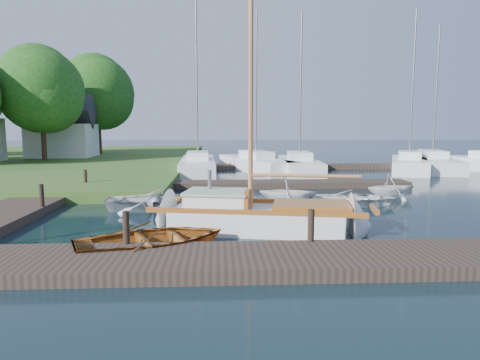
{
  "coord_description": "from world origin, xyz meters",
  "views": [
    {
      "loc": [
        -0.76,
        -15.18,
        3.13
      ],
      "look_at": [
        0.0,
        0.0,
        1.2
      ],
      "focal_mm": 32.0,
      "sensor_mm": 36.0,
      "label": 1
    }
  ],
  "objects_px": {
    "mooring_post_1": "(126,227)",
    "tree_3": "(41,90)",
    "dinghy": "(153,235)",
    "tender_a": "(161,198)",
    "sailboat": "(262,219)",
    "tender_b": "(288,189)",
    "marina_boat_0": "(198,164)",
    "marina_boat_1": "(256,163)",
    "tender_d": "(391,185)",
    "tender_c": "(353,197)",
    "marina_boat_2": "(299,164)",
    "mooring_post_2": "(311,225)",
    "mooring_post_5": "(85,178)",
    "house_c": "(62,132)",
    "marina_boat_5": "(432,162)",
    "tree_7": "(98,93)",
    "mooring_post_4": "(42,195)"
  },
  "relations": [
    {
      "from": "mooring_post_1",
      "to": "tree_3",
      "type": "height_order",
      "value": "tree_3"
    },
    {
      "from": "mooring_post_1",
      "to": "dinghy",
      "type": "distance_m",
      "value": 0.77
    },
    {
      "from": "tender_a",
      "to": "sailboat",
      "type": "bearing_deg",
      "value": -139.27
    },
    {
      "from": "tender_b",
      "to": "marina_boat_0",
      "type": "relative_size",
      "value": 0.21
    },
    {
      "from": "marina_boat_1",
      "to": "tender_a",
      "type": "bearing_deg",
      "value": 140.72
    },
    {
      "from": "tender_d",
      "to": "tree_3",
      "type": "height_order",
      "value": "tree_3"
    },
    {
      "from": "tender_c",
      "to": "tender_a",
      "type": "bearing_deg",
      "value": 101.29
    },
    {
      "from": "sailboat",
      "to": "tree_3",
      "type": "relative_size",
      "value": 1.12
    },
    {
      "from": "marina_boat_0",
      "to": "marina_boat_2",
      "type": "relative_size",
      "value": 1.07
    },
    {
      "from": "mooring_post_2",
      "to": "marina_boat_0",
      "type": "xyz_separation_m",
      "value": [
        -3.67,
        18.63,
        -0.13
      ]
    },
    {
      "from": "marina_boat_0",
      "to": "mooring_post_5",
      "type": "bearing_deg",
      "value": 148.81
    },
    {
      "from": "marina_boat_0",
      "to": "marina_boat_2",
      "type": "distance_m",
      "value": 6.87
    },
    {
      "from": "mooring_post_5",
      "to": "marina_boat_0",
      "type": "relative_size",
      "value": 0.07
    },
    {
      "from": "marina_boat_1",
      "to": "mooring_post_2",
      "type": "bearing_deg",
      "value": 159.05
    },
    {
      "from": "tender_c",
      "to": "marina_boat_2",
      "type": "distance_m",
      "value": 12.09
    },
    {
      "from": "tender_a",
      "to": "tree_3",
      "type": "xyz_separation_m",
      "value": [
        -11.05,
        17.13,
        5.39
      ]
    },
    {
      "from": "mooring_post_1",
      "to": "tree_3",
      "type": "relative_size",
      "value": 0.09
    },
    {
      "from": "marina_boat_1",
      "to": "marina_boat_2",
      "type": "bearing_deg",
      "value": -132.83
    },
    {
      "from": "mooring_post_1",
      "to": "house_c",
      "type": "relative_size",
      "value": 0.15
    },
    {
      "from": "sailboat",
      "to": "tender_a",
      "type": "bearing_deg",
      "value": 144.85
    },
    {
      "from": "tender_b",
      "to": "mooring_post_1",
      "type": "bearing_deg",
      "value": 156.27
    },
    {
      "from": "mooring_post_2",
      "to": "marina_boat_2",
      "type": "distance_m",
      "value": 18.65
    },
    {
      "from": "house_c",
      "to": "mooring_post_5",
      "type": "bearing_deg",
      "value": -67.62
    },
    {
      "from": "marina_boat_0",
      "to": "marina_boat_5",
      "type": "bearing_deg",
      "value": -88.66
    },
    {
      "from": "mooring_post_5",
      "to": "tree_7",
      "type": "height_order",
      "value": "tree_7"
    },
    {
      "from": "mooring_post_4",
      "to": "tender_b",
      "type": "relative_size",
      "value": 0.35
    },
    {
      "from": "mooring_post_1",
      "to": "house_c",
      "type": "height_order",
      "value": "house_c"
    },
    {
      "from": "tender_a",
      "to": "marina_boat_2",
      "type": "xyz_separation_m",
      "value": [
        7.65,
        12.46,
        0.15
      ]
    },
    {
      "from": "marina_boat_0",
      "to": "marina_boat_1",
      "type": "bearing_deg",
      "value": -78.61
    },
    {
      "from": "dinghy",
      "to": "marina_boat_2",
      "type": "distance_m",
      "value": 19.33
    },
    {
      "from": "tender_a",
      "to": "mooring_post_2",
      "type": "bearing_deg",
      "value": -146.5
    },
    {
      "from": "sailboat",
      "to": "marina_boat_5",
      "type": "bearing_deg",
      "value": 61.63
    },
    {
      "from": "marina_boat_1",
      "to": "tree_3",
      "type": "bearing_deg",
      "value": 57.72
    },
    {
      "from": "sailboat",
      "to": "marina_boat_0",
      "type": "bearing_deg",
      "value": 110.09
    },
    {
      "from": "tender_a",
      "to": "marina_boat_1",
      "type": "distance_m",
      "value": 14.48
    },
    {
      "from": "marina_boat_0",
      "to": "marina_boat_1",
      "type": "distance_m",
      "value": 4.13
    },
    {
      "from": "mooring_post_2",
      "to": "marina_boat_1",
      "type": "bearing_deg",
      "value": 88.98
    },
    {
      "from": "tender_b",
      "to": "tree_3",
      "type": "height_order",
      "value": "tree_3"
    },
    {
      "from": "mooring_post_5",
      "to": "tender_b",
      "type": "distance_m",
      "value": 9.64
    },
    {
      "from": "mooring_post_1",
      "to": "marina_boat_1",
      "type": "xyz_separation_m",
      "value": [
        4.85,
        19.58,
        -0.13
      ]
    },
    {
      "from": "mooring_post_4",
      "to": "marina_boat_2",
      "type": "distance_m",
      "value": 17.77
    },
    {
      "from": "mooring_post_5",
      "to": "tender_b",
      "type": "height_order",
      "value": "tender_b"
    },
    {
      "from": "tender_d",
      "to": "house_c",
      "type": "distance_m",
      "value": 28.26
    },
    {
      "from": "dinghy",
      "to": "marina_boat_2",
      "type": "xyz_separation_m",
      "value": [
        7.12,
        17.97,
        0.17
      ]
    },
    {
      "from": "marina_boat_0",
      "to": "mooring_post_2",
      "type": "bearing_deg",
      "value": -170.8
    },
    {
      "from": "marina_boat_0",
      "to": "tree_3",
      "type": "relative_size",
      "value": 1.28
    },
    {
      "from": "tender_a",
      "to": "tree_3",
      "type": "relative_size",
      "value": 0.46
    },
    {
      "from": "marina_boat_2",
      "to": "tree_3",
      "type": "bearing_deg",
      "value": 79.54
    },
    {
      "from": "tree_7",
      "to": "marina_boat_1",
      "type": "bearing_deg",
      "value": -39.64
    },
    {
      "from": "mooring_post_2",
      "to": "sailboat",
      "type": "distance_m",
      "value": 2.54
    }
  ]
}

